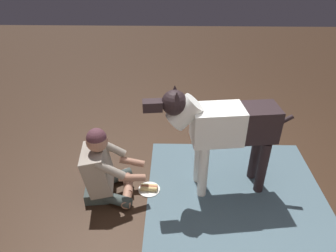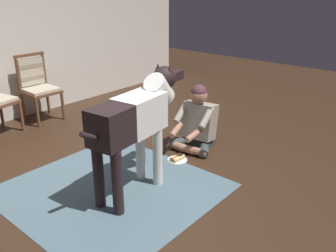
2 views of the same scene
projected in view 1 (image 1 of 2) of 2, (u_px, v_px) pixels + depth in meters
ground_plane at (217, 180)px, 3.46m from camera, size 13.31×13.31×0.00m
area_rug at (237, 198)px, 3.22m from camera, size 1.86×1.92×0.01m
person_sitting_on_floor at (103, 169)px, 3.12m from camera, size 0.67×0.57×0.81m
large_dog at (223, 127)px, 2.98m from camera, size 1.46×0.41×1.19m
hot_dog_on_plate at (149, 188)px, 3.31m from camera, size 0.23×0.23×0.06m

